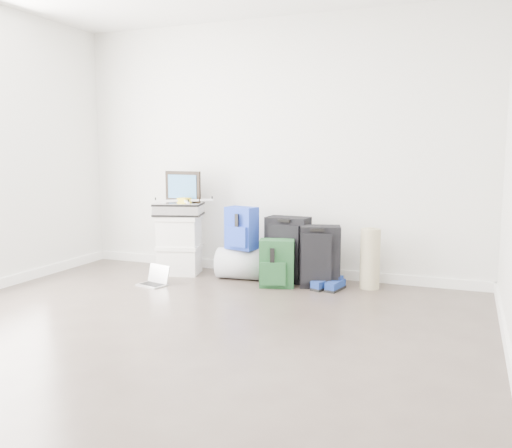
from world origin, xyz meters
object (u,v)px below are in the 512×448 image
at_px(briefcase, 179,209).
at_px(laptop, 155,280).
at_px(boxes_stack, 179,245).
at_px(large_suitcase, 288,249).
at_px(carry_on, 320,257).
at_px(duffel_bag, 242,264).

relative_size(briefcase, laptop, 1.56).
relative_size(boxes_stack, laptop, 2.01).
relative_size(briefcase, large_suitcase, 0.74).
height_order(carry_on, laptop, carry_on).
xyz_separation_m(duffel_bag, laptop, (-0.72, -0.55, -0.11)).
relative_size(boxes_stack, duffel_bag, 1.22).
bearing_deg(large_suitcase, duffel_bag, -167.55).
xyz_separation_m(boxes_stack, large_suitcase, (1.20, 0.10, 0.01)).
distance_m(boxes_stack, carry_on, 1.57).
relative_size(briefcase, carry_on, 0.81).
height_order(briefcase, laptop, briefcase).
height_order(large_suitcase, carry_on, large_suitcase).
bearing_deg(boxes_stack, duffel_bag, -12.85).
relative_size(duffel_bag, large_suitcase, 0.79).
bearing_deg(duffel_bag, briefcase, 175.25).
bearing_deg(carry_on, boxes_stack, 162.44).
bearing_deg(briefcase, large_suitcase, -11.84).
bearing_deg(boxes_stack, large_suitcase, -9.36).
relative_size(duffel_bag, laptop, 1.65).
relative_size(boxes_stack, briefcase, 1.29).
distance_m(duffel_bag, large_suitcase, 0.50).
distance_m(duffel_bag, carry_on, 0.85).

